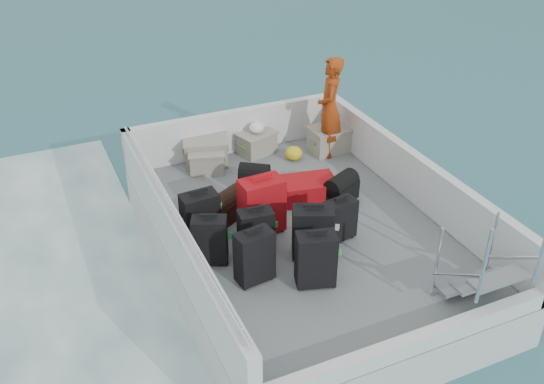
{
  "coord_description": "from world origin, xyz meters",
  "views": [
    {
      "loc": [
        -3.08,
        -5.86,
        5.15
      ],
      "look_at": [
        -0.27,
        0.4,
        1.0
      ],
      "focal_mm": 40.0,
      "sensor_mm": 36.0,
      "label": 1
    }
  ],
  "objects_px": {
    "crate_1": "(207,162)",
    "crate_3": "(331,140)",
    "suitcase_7": "(340,220)",
    "passenger": "(330,108)",
    "suitcase_3": "(316,260)",
    "suitcase_5": "(262,206)",
    "suitcase_4": "(256,233)",
    "suitcase_6": "(313,233)",
    "suitcase_8": "(309,189)",
    "suitcase_2": "(200,217)",
    "suitcase_0": "(255,257)",
    "suitcase_1": "(210,241)",
    "crate_2": "(257,144)",
    "crate_0": "(206,152)"
  },
  "relations": [
    {
      "from": "suitcase_2",
      "to": "suitcase_5",
      "type": "xyz_separation_m",
      "value": [
        0.78,
        -0.15,
        0.05
      ]
    },
    {
      "from": "suitcase_8",
      "to": "suitcase_5",
      "type": "bearing_deg",
      "value": 127.2
    },
    {
      "from": "suitcase_2",
      "to": "passenger",
      "type": "bearing_deg",
      "value": 24.78
    },
    {
      "from": "suitcase_3",
      "to": "suitcase_7",
      "type": "xyz_separation_m",
      "value": [
        0.7,
        0.68,
        -0.06
      ]
    },
    {
      "from": "suitcase_7",
      "to": "passenger",
      "type": "bearing_deg",
      "value": 56.06
    },
    {
      "from": "suitcase_0",
      "to": "suitcase_6",
      "type": "height_order",
      "value": "suitcase_6"
    },
    {
      "from": "suitcase_8",
      "to": "passenger",
      "type": "height_order",
      "value": "passenger"
    },
    {
      "from": "suitcase_2",
      "to": "suitcase_0",
      "type": "bearing_deg",
      "value": -77.88
    },
    {
      "from": "suitcase_6",
      "to": "suitcase_1",
      "type": "bearing_deg",
      "value": -175.27
    },
    {
      "from": "suitcase_8",
      "to": "crate_1",
      "type": "bearing_deg",
      "value": 48.4
    },
    {
      "from": "crate_1",
      "to": "crate_3",
      "type": "bearing_deg",
      "value": -4.69
    },
    {
      "from": "suitcase_3",
      "to": "crate_0",
      "type": "height_order",
      "value": "suitcase_3"
    },
    {
      "from": "suitcase_0",
      "to": "suitcase_5",
      "type": "height_order",
      "value": "suitcase_5"
    },
    {
      "from": "suitcase_2",
      "to": "suitcase_8",
      "type": "xyz_separation_m",
      "value": [
        1.7,
        0.32,
        -0.18
      ]
    },
    {
      "from": "crate_1",
      "to": "crate_2",
      "type": "bearing_deg",
      "value": 14.74
    },
    {
      "from": "suitcase_7",
      "to": "suitcase_8",
      "type": "bearing_deg",
      "value": 75.98
    },
    {
      "from": "suitcase_8",
      "to": "crate_2",
      "type": "relative_size",
      "value": 1.38
    },
    {
      "from": "suitcase_2",
      "to": "suitcase_8",
      "type": "distance_m",
      "value": 1.74
    },
    {
      "from": "suitcase_5",
      "to": "crate_1",
      "type": "xyz_separation_m",
      "value": [
        -0.13,
        1.81,
        -0.22
      ]
    },
    {
      "from": "crate_1",
      "to": "crate_3",
      "type": "relative_size",
      "value": 0.8
    },
    {
      "from": "suitcase_4",
      "to": "suitcase_7",
      "type": "height_order",
      "value": "suitcase_4"
    },
    {
      "from": "suitcase_5",
      "to": "suitcase_1",
      "type": "bearing_deg",
      "value": -159.6
    },
    {
      "from": "suitcase_3",
      "to": "crate_3",
      "type": "xyz_separation_m",
      "value": [
        1.79,
        2.88,
        -0.15
      ]
    },
    {
      "from": "suitcase_2",
      "to": "crate_3",
      "type": "relative_size",
      "value": 1.03
    },
    {
      "from": "suitcase_6",
      "to": "crate_3",
      "type": "distance_m",
      "value": 2.87
    },
    {
      "from": "suitcase_5",
      "to": "suitcase_8",
      "type": "height_order",
      "value": "suitcase_5"
    },
    {
      "from": "suitcase_5",
      "to": "crate_2",
      "type": "xyz_separation_m",
      "value": [
        0.8,
        2.05,
        -0.21
      ]
    },
    {
      "from": "suitcase_6",
      "to": "crate_1",
      "type": "relative_size",
      "value": 1.32
    },
    {
      "from": "suitcase_0",
      "to": "suitcase_8",
      "type": "relative_size",
      "value": 0.88
    },
    {
      "from": "suitcase_0",
      "to": "suitcase_4",
      "type": "distance_m",
      "value": 0.52
    },
    {
      "from": "suitcase_5",
      "to": "crate_1",
      "type": "distance_m",
      "value": 1.83
    },
    {
      "from": "suitcase_0",
      "to": "suitcase_7",
      "type": "relative_size",
      "value": 1.19
    },
    {
      "from": "passenger",
      "to": "crate_0",
      "type": "bearing_deg",
      "value": -76.09
    },
    {
      "from": "crate_0",
      "to": "crate_3",
      "type": "xyz_separation_m",
      "value": [
        1.98,
        -0.42,
        -0.0
      ]
    },
    {
      "from": "suitcase_3",
      "to": "crate_3",
      "type": "distance_m",
      "value": 3.4
    },
    {
      "from": "suitcase_2",
      "to": "suitcase_4",
      "type": "xyz_separation_m",
      "value": [
        0.51,
        -0.58,
        -0.02
      ]
    },
    {
      "from": "crate_3",
      "to": "passenger",
      "type": "bearing_deg",
      "value": -140.7
    },
    {
      "from": "crate_3",
      "to": "suitcase_3",
      "type": "bearing_deg",
      "value": -121.91
    },
    {
      "from": "passenger",
      "to": "suitcase_2",
      "type": "bearing_deg",
      "value": -32.89
    },
    {
      "from": "suitcase_3",
      "to": "crate_1",
      "type": "relative_size",
      "value": 1.34
    },
    {
      "from": "suitcase_1",
      "to": "suitcase_6",
      "type": "xyz_separation_m",
      "value": [
        1.17,
        -0.4,
        0.03
      ]
    },
    {
      "from": "suitcase_0",
      "to": "crate_3",
      "type": "height_order",
      "value": "suitcase_0"
    },
    {
      "from": "suitcase_6",
      "to": "crate_2",
      "type": "bearing_deg",
      "value": 104.39
    },
    {
      "from": "suitcase_1",
      "to": "crate_2",
      "type": "height_order",
      "value": "suitcase_1"
    },
    {
      "from": "suitcase_6",
      "to": "suitcase_8",
      "type": "distance_m",
      "value": 1.37
    },
    {
      "from": "suitcase_2",
      "to": "crate_2",
      "type": "relative_size",
      "value": 1.2
    },
    {
      "from": "suitcase_6",
      "to": "crate_1",
      "type": "height_order",
      "value": "suitcase_6"
    },
    {
      "from": "suitcase_6",
      "to": "passenger",
      "type": "distance_m",
      "value": 2.79
    },
    {
      "from": "suitcase_5",
      "to": "suitcase_4",
      "type": "bearing_deg",
      "value": -124.15
    },
    {
      "from": "suitcase_8",
      "to": "passenger",
      "type": "xyz_separation_m",
      "value": [
        0.9,
        1.09,
        0.65
      ]
    }
  ]
}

